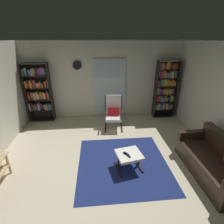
{
  "coord_description": "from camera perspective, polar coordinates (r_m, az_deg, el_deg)",
  "views": [
    {
      "loc": [
        -0.25,
        -2.86,
        2.66
      ],
      "look_at": [
        0.11,
        1.02,
        0.93
      ],
      "focal_mm": 26.83,
      "sensor_mm": 36.0,
      "label": 1
    }
  ],
  "objects": [
    {
      "name": "bookshelf_near_sofa",
      "position": [
        6.18,
        17.56,
        7.74
      ],
      "size": [
        0.73,
        0.3,
        1.99
      ],
      "color": "black",
      "rests_on": "ground"
    },
    {
      "name": "wall_back",
      "position": [
        5.93,
        -2.78,
        10.59
      ],
      "size": [
        5.6,
        0.06,
        2.6
      ],
      "primitive_type": "cube",
      "color": "beige",
      "rests_on": "ground"
    },
    {
      "name": "ground_plane",
      "position": [
        3.92,
        -0.19,
        -18.92
      ],
      "size": [
        7.02,
        7.02,
        0.0
      ],
      "primitive_type": "plane",
      "color": "beige"
    },
    {
      "name": "cell_phone",
      "position": [
        3.7,
        4.77,
        -13.97
      ],
      "size": [
        0.14,
        0.15,
        0.01
      ],
      "primitive_type": "cube",
      "rotation": [
        0.0,
        0.0,
        0.66
      ],
      "color": "black",
      "rests_on": "ottoman"
    },
    {
      "name": "ottoman",
      "position": [
        3.76,
        5.79,
        -14.75
      ],
      "size": [
        0.6,
        0.57,
        0.39
      ],
      "color": "white",
      "rests_on": "ground"
    },
    {
      "name": "glass_door_panel",
      "position": [
        5.94,
        -0.75,
        8.15
      ],
      "size": [
        1.1,
        0.01,
        2.0
      ],
      "primitive_type": "cube",
      "color": "silver"
    },
    {
      "name": "bookshelf_near_tv",
      "position": [
        6.09,
        -23.69,
        6.46
      ],
      "size": [
        0.79,
        0.3,
        1.95
      ],
      "color": "black",
      "rests_on": "ground"
    },
    {
      "name": "leather_sofa",
      "position": [
        4.21,
        31.99,
        -14.47
      ],
      "size": [
        0.81,
        1.71,
        0.8
      ],
      "color": "#302118",
      "rests_on": "ground"
    },
    {
      "name": "lounge_armchair",
      "position": [
        5.3,
        0.54,
        0.22
      ],
      "size": [
        0.61,
        0.7,
        1.02
      ],
      "color": "black",
      "rests_on": "ground"
    },
    {
      "name": "area_rug",
      "position": [
        4.07,
        3.69,
        -16.99
      ],
      "size": [
        2.03,
        2.05,
        0.01
      ],
      "primitive_type": "cube",
      "color": "navy",
      "rests_on": "ground"
    },
    {
      "name": "tv_remote",
      "position": [
        3.65,
        5.59,
        -14.54
      ],
      "size": [
        0.08,
        0.15,
        0.02
      ],
      "primitive_type": "cube",
      "rotation": [
        0.0,
        0.0,
        0.31
      ],
      "color": "black",
      "rests_on": "ottoman"
    },
    {
      "name": "wall_clock",
      "position": [
        5.78,
        -11.82,
        15.35
      ],
      "size": [
        0.29,
        0.03,
        0.29
      ],
      "color": "silver"
    }
  ]
}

